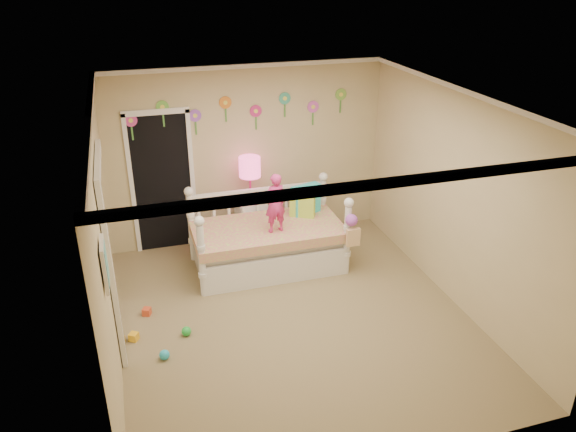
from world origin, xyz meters
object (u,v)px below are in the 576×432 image
object	(u,v)px
table_lamp	(250,173)
nightstand	(251,223)
child	(275,203)
daybed	(267,230)

from	to	relation	value
table_lamp	nightstand	bearing A→B (deg)	-93.58
table_lamp	child	bearing A→B (deg)	-82.62
daybed	nightstand	distance (m)	0.75
child	table_lamp	world-z (taller)	child
child	table_lamp	xyz separation A→B (m)	(-0.12, 0.91, 0.11)
daybed	child	world-z (taller)	child
daybed	nightstand	bearing A→B (deg)	94.77
nightstand	daybed	bearing A→B (deg)	-94.33
nightstand	table_lamp	bearing A→B (deg)	77.58
child	nightstand	xyz separation A→B (m)	(-0.12, 0.91, -0.68)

